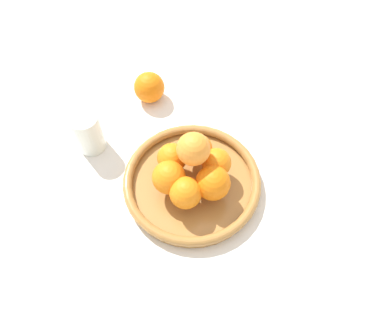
% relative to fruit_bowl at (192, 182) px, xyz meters
% --- Properties ---
extents(ground_plane, '(4.00, 4.00, 0.00)m').
position_rel_fruit_bowl_xyz_m(ground_plane, '(0.00, 0.00, -0.02)').
color(ground_plane, white).
extents(fruit_bowl, '(0.32, 0.32, 0.04)m').
position_rel_fruit_bowl_xyz_m(fruit_bowl, '(0.00, 0.00, 0.00)').
color(fruit_bowl, '#A57238').
rests_on(fruit_bowl, ground_plane).
extents(orange_pile, '(0.17, 0.18, 0.13)m').
position_rel_fruit_bowl_xyz_m(orange_pile, '(0.00, 0.00, 0.06)').
color(orange_pile, orange).
rests_on(orange_pile, fruit_bowl).
extents(stray_orange, '(0.08, 0.08, 0.08)m').
position_rel_fruit_bowl_xyz_m(stray_orange, '(-0.10, -0.28, 0.02)').
color(stray_orange, orange).
rests_on(stray_orange, ground_plane).
extents(drinking_glass, '(0.07, 0.07, 0.11)m').
position_rel_fruit_bowl_xyz_m(drinking_glass, '(0.11, -0.25, 0.04)').
color(drinking_glass, silver).
rests_on(drinking_glass, ground_plane).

